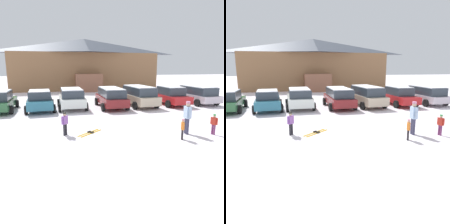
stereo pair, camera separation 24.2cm
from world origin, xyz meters
The scene contains 13 objects.
ground centered at (0.00, 0.00, 0.00)m, with size 160.00×160.00×0.00m, color white.
ski_lodge centered at (0.93, 28.88, 3.78)m, with size 21.49×9.71×7.46m.
parked_teal_hatchback centered at (-4.50, 12.08, 0.81)m, with size 2.40×4.39×1.59m.
parked_white_suv centered at (-2.06, 12.31, 0.88)m, with size 2.33×4.06×1.63m.
parked_maroon_van centered at (1.15, 11.98, 0.89)m, with size 2.22×4.65×1.65m.
parked_beige_suv centered at (3.64, 12.14, 0.93)m, with size 2.45×4.89×1.74m.
parked_red_sedan centered at (6.59, 12.15, 0.83)m, with size 2.23×4.76×1.66m.
parked_silver_wagon centered at (9.39, 12.14, 0.88)m, with size 2.37×4.63×1.62m.
skier_child_in_orange_jacket centered at (2.49, 3.21, 0.56)m, with size 0.24×0.33×0.99m.
skier_child_in_red_jacket centered at (4.41, 3.52, 0.59)m, with size 0.22×0.37×1.05m.
skier_adult_in_blue_parka centered at (3.18, 3.96, 0.94)m, with size 0.28×0.62×1.67m.
skier_child_in_purple_jacket centered at (-2.81, 5.15, 0.66)m, with size 0.33×0.32×1.16m.
pair_of_skis centered at (-1.56, 5.22, 0.02)m, with size 1.38×1.26×0.08m.
Camera 1 is at (-3.00, -5.50, 3.34)m, focal length 35.00 mm.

